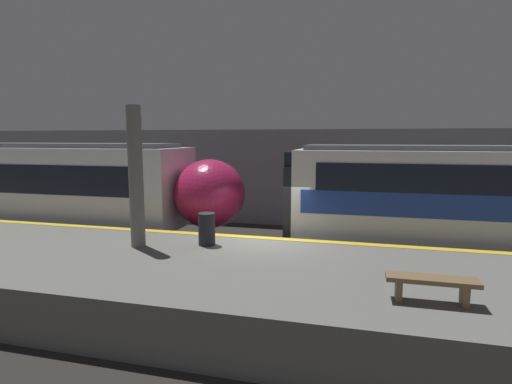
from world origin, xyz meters
TOP-DOWN VIEW (x-y plane):
  - ground_plane at (0.00, 0.00)m, footprint 120.00×120.00m
  - platform at (0.00, -2.53)m, footprint 40.00×5.07m
  - station_rear_barrier at (0.00, 6.59)m, footprint 50.00×0.15m
  - support_pillar_near at (-2.91, -1.80)m, footprint 0.37×0.37m
  - platform_bench at (3.85, -3.76)m, footprint 1.50×0.40m
  - trash_bin at (-1.23, -1.22)m, footprint 0.44×0.44m

SIDE VIEW (x-z plane):
  - ground_plane at x=0.00m, z-range 0.00..0.00m
  - platform at x=0.00m, z-range 0.00..1.12m
  - platform_bench at x=3.85m, z-range 1.23..1.68m
  - trash_bin at x=-1.23m, z-range 1.12..1.97m
  - station_rear_barrier at x=0.00m, z-range 0.00..4.29m
  - support_pillar_near at x=-2.91m, z-range 1.12..4.73m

